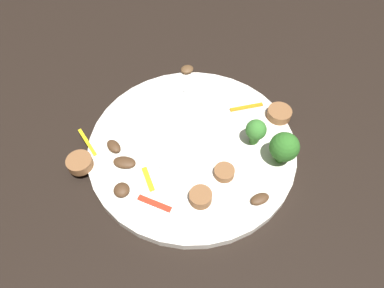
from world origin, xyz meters
name	(u,v)px	position (x,y,z in m)	size (l,w,h in m)	color
ground_plane	(192,149)	(0.00, 0.00, 0.00)	(1.40, 1.40, 0.00)	black
plate	(192,147)	(0.00, 0.00, 0.01)	(0.29, 0.29, 0.01)	white
fork	(181,111)	(0.04, 0.05, 0.02)	(0.17, 0.09, 0.00)	silver
broccoli_floret_0	(284,147)	(0.05, -0.11, 0.04)	(0.04, 0.04, 0.05)	#347525
broccoli_floret_1	(256,131)	(0.06, -0.07, 0.04)	(0.03, 0.03, 0.04)	#408630
sausage_slice_0	(224,172)	(-0.01, -0.06, 0.02)	(0.03, 0.03, 0.01)	brown
sausage_slice_1	(80,163)	(-0.12, 0.10, 0.02)	(0.03, 0.03, 0.01)	brown
sausage_slice_2	(279,114)	(0.12, -0.07, 0.02)	(0.04, 0.04, 0.01)	brown
sausage_slice_3	(201,197)	(-0.06, -0.06, 0.02)	(0.03, 0.03, 0.01)	brown
mushroom_0	(122,190)	(-0.11, 0.02, 0.02)	(0.02, 0.02, 0.01)	#4C331E
mushroom_1	(124,162)	(-0.08, 0.05, 0.02)	(0.03, 0.02, 0.01)	#4C331E
mushroom_2	(260,199)	(-0.02, -0.12, 0.02)	(0.03, 0.02, 0.01)	#4C331E
mushroom_3	(187,69)	(0.11, 0.10, 0.02)	(0.02, 0.02, 0.01)	brown
mushroom_4	(114,146)	(-0.07, 0.08, 0.02)	(0.02, 0.02, 0.01)	#4C331E
pepper_strip_0	(155,203)	(-0.10, -0.02, 0.02)	(0.05, 0.01, 0.00)	red
pepper_strip_1	(87,142)	(-0.09, 0.12, 0.02)	(0.05, 0.00, 0.00)	yellow
pepper_strip_2	(148,179)	(-0.08, 0.01, 0.02)	(0.04, 0.01, 0.00)	yellow
pepper_strip_3	(246,107)	(0.10, -0.02, 0.02)	(0.05, 0.01, 0.00)	orange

